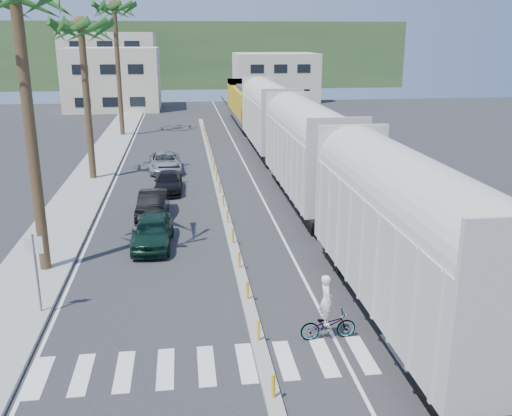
{
  "coord_description": "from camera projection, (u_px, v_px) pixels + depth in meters",
  "views": [
    {
      "loc": [
        -2.14,
        -16.94,
        9.4
      ],
      "look_at": [
        1.01,
        7.37,
        2.0
      ],
      "focal_mm": 40.0,
      "sensor_mm": 36.0,
      "label": 1
    }
  ],
  "objects": [
    {
      "name": "ground",
      "position": [
        254.0,
        329.0,
        19.06
      ],
      "size": [
        140.0,
        140.0,
        0.0
      ],
      "primitive_type": "plane",
      "color": "#28282B",
      "rests_on": "ground"
    },
    {
      "name": "sidewalk",
      "position": [
        97.0,
        169.0,
        41.73
      ],
      "size": [
        3.0,
        90.0,
        0.15
      ],
      "primitive_type": "cube",
      "color": "gray",
      "rests_on": "ground"
    },
    {
      "name": "rails",
      "position": [
        272.0,
        157.0,
        46.25
      ],
      "size": [
        1.56,
        100.0,
        0.06
      ],
      "color": "black",
      "rests_on": "ground"
    },
    {
      "name": "median",
      "position": [
        217.0,
        182.0,
        37.99
      ],
      "size": [
        0.45,
        60.0,
        0.85
      ],
      "color": "gray",
      "rests_on": "ground"
    },
    {
      "name": "crosswalk",
      "position": [
        263.0,
        361.0,
        17.16
      ],
      "size": [
        14.0,
        2.2,
        0.01
      ],
      "primitive_type": "cube",
      "color": "silver",
      "rests_on": "ground"
    },
    {
      "name": "lane_markings",
      "position": [
        184.0,
        168.0,
        42.53
      ],
      "size": [
        9.42,
        90.0,
        0.01
      ],
      "color": "silver",
      "rests_on": "ground"
    },
    {
      "name": "freight_train",
      "position": [
        290.0,
        137.0,
        38.37
      ],
      "size": [
        3.0,
        60.94,
        5.85
      ],
      "color": "beige",
      "rests_on": "ground"
    },
    {
      "name": "palm_trees",
      "position": [
        85.0,
        13.0,
        36.49
      ],
      "size": [
        3.5,
        37.2,
        13.75
      ],
      "color": "brown",
      "rests_on": "ground"
    },
    {
      "name": "street_sign",
      "position": [
        36.0,
        263.0,
        19.49
      ],
      "size": [
        0.6,
        0.08,
        3.0
      ],
      "color": "slate",
      "rests_on": "ground"
    },
    {
      "name": "buildings",
      "position": [
        152.0,
        72.0,
        85.04
      ],
      "size": [
        38.0,
        27.0,
        10.0
      ],
      "color": "beige",
      "rests_on": "ground"
    },
    {
      "name": "hillside",
      "position": [
        191.0,
        54.0,
        112.27
      ],
      "size": [
        80.0,
        20.0,
        12.0
      ],
      "primitive_type": "cube",
      "color": "#385628",
      "rests_on": "ground"
    },
    {
      "name": "car_lead",
      "position": [
        153.0,
        231.0,
        26.41
      ],
      "size": [
        2.19,
        4.55,
        1.49
      ],
      "primitive_type": "imported",
      "rotation": [
        0.0,
        0.0,
        -0.05
      ],
      "color": "black",
      "rests_on": "ground"
    },
    {
      "name": "car_second",
      "position": [
        153.0,
        205.0,
        30.69
      ],
      "size": [
        1.97,
        4.4,
        1.39
      ],
      "primitive_type": "imported",
      "rotation": [
        0.0,
        0.0,
        -0.06
      ],
      "color": "black",
      "rests_on": "ground"
    },
    {
      "name": "car_third",
      "position": [
        168.0,
        182.0,
        35.81
      ],
      "size": [
        1.85,
        4.25,
        1.21
      ],
      "primitive_type": "imported",
      "rotation": [
        0.0,
        0.0,
        -0.02
      ],
      "color": "black",
      "rests_on": "ground"
    },
    {
      "name": "car_rear",
      "position": [
        165.0,
        162.0,
        41.2
      ],
      "size": [
        2.72,
        5.07,
        1.35
      ],
      "primitive_type": "imported",
      "rotation": [
        0.0,
        0.0,
        0.05
      ],
      "color": "#B3B6B8",
      "rests_on": "ground"
    },
    {
      "name": "cyclist",
      "position": [
        328.0,
        318.0,
        18.29
      ],
      "size": [
        0.81,
        1.88,
        2.22
      ],
      "rotation": [
        0.0,
        0.0,
        1.61
      ],
      "color": "#9EA0A5",
      "rests_on": "ground"
    }
  ]
}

